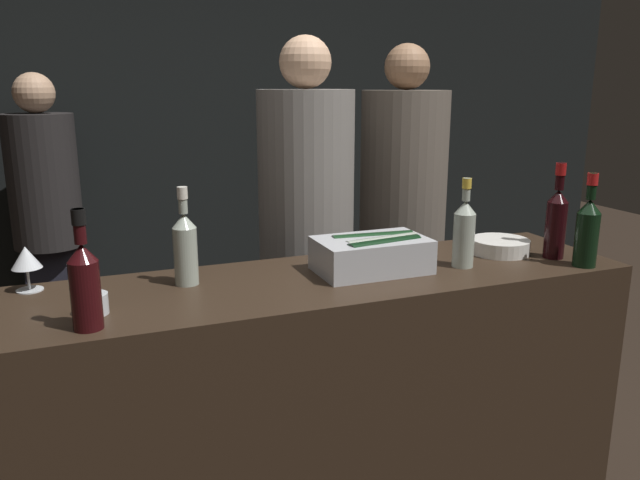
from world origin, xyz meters
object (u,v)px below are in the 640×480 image
rose_wine_bottle (464,231)px  person_blond_tee (47,215)px  person_grey_polo (402,217)px  red_wine_bottle_black_foil (85,281)px  person_in_hoodie (306,234)px  red_wine_bottle_tall (556,219)px  white_wine_bottle (185,246)px  ice_bin_with_bottles (374,252)px  candle_votive (94,304)px  wine_glass (26,259)px  red_wine_bottle_burgundy (587,229)px  bowl_white (500,246)px

rose_wine_bottle → person_blond_tee: bearing=126.6°
person_blond_tee → person_grey_polo: bearing=-52.4°
red_wine_bottle_black_foil → person_in_hoodie: size_ratio=0.17×
red_wine_bottle_tall → rose_wine_bottle: red_wine_bottle_tall is taller
person_blond_tee → red_wine_bottle_black_foil: bearing=-106.0°
white_wine_bottle → person_grey_polo: (1.17, 0.71, -0.14)m
red_wine_bottle_black_foil → person_grey_polo: person_grey_polo is taller
ice_bin_with_bottles → white_wine_bottle: bearing=171.8°
white_wine_bottle → red_wine_bottle_black_foil: 0.41m
red_wine_bottle_tall → candle_votive: bearing=179.9°
wine_glass → person_in_hoodie: (1.05, 0.39, -0.10)m
wine_glass → red_wine_bottle_tall: size_ratio=0.41×
candle_votive → red_wine_bottle_burgundy: size_ratio=0.24×
rose_wine_bottle → red_wine_bottle_burgundy: (0.40, -0.15, 0.01)m
red_wine_bottle_tall → person_blond_tee: bearing=133.0°
person_in_hoodie → person_grey_polo: 0.61m
red_wine_bottle_black_foil → rose_wine_bottle: bearing=5.9°
candle_votive → person_in_hoodie: person_in_hoodie is taller
red_wine_bottle_burgundy → person_in_hoodie: size_ratio=0.18×
ice_bin_with_bottles → person_blond_tee: (-1.08, 1.81, -0.14)m
white_wine_bottle → red_wine_bottle_tall: red_wine_bottle_tall is taller
candle_votive → person_in_hoodie: bearing=37.8°
ice_bin_with_bottles → person_grey_polo: 0.97m
bowl_white → person_grey_polo: person_grey_polo is taller
ice_bin_with_bottles → red_wine_bottle_tall: red_wine_bottle_tall is taller
red_wine_bottle_burgundy → person_grey_polo: bearing=99.0°
red_wine_bottle_tall → red_wine_bottle_black_foil: bearing=-176.3°
candle_votive → person_grey_polo: (1.45, 0.88, -0.04)m
candle_votive → person_in_hoodie: size_ratio=0.04×
ice_bin_with_bottles → rose_wine_bottle: rose_wine_bottle is taller
person_in_hoodie → red_wine_bottle_burgundy: bearing=-93.3°
ice_bin_with_bottles → red_wine_bottle_burgundy: bearing=-16.9°
person_in_hoodie → person_blond_tee: 1.61m
ice_bin_with_bottles → white_wine_bottle: (-0.61, 0.09, 0.06)m
ice_bin_with_bottles → rose_wine_bottle: size_ratio=1.20×
bowl_white → white_wine_bottle: (-1.16, 0.06, 0.10)m
wine_glass → bowl_white: bearing=-5.9°
rose_wine_bottle → candle_votive: bearing=-179.0°
bowl_white → red_wine_bottle_burgundy: bearing=-56.0°
wine_glass → person_in_hoodie: bearing=20.5°
ice_bin_with_bottles → candle_votive: (-0.90, -0.08, -0.04)m
wine_glass → person_grey_polo: bearing=20.2°
white_wine_bottle → red_wine_bottle_burgundy: red_wine_bottle_burgundy is taller
white_wine_bottle → red_wine_bottle_black_foil: bearing=-137.1°
ice_bin_with_bottles → candle_votive: ice_bin_with_bottles is taller
rose_wine_bottle → bowl_white: bearing=22.9°
red_wine_bottle_black_foil → red_wine_bottle_burgundy: red_wine_bottle_burgundy is taller
candle_votive → person_blond_tee: size_ratio=0.05×
rose_wine_bottle → red_wine_bottle_burgundy: size_ratio=0.95×
rose_wine_bottle → person_blond_tee: (-1.39, 1.87, -0.20)m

